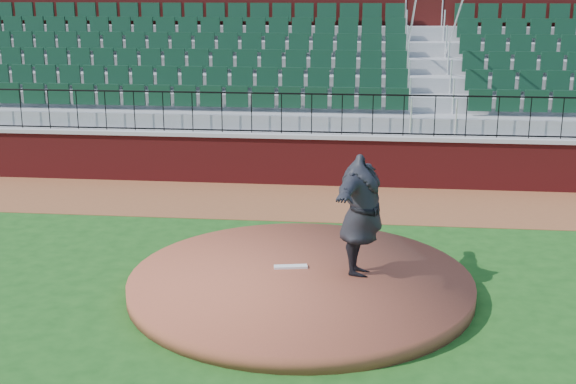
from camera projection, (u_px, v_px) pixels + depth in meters
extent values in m
plane|color=#184A15|center=(278.00, 292.00, 12.21)|extent=(90.00, 90.00, 0.00)
cube|color=brown|center=(306.00, 201.00, 17.38)|extent=(34.00, 3.20, 0.01)
cube|color=maroon|center=(311.00, 161.00, 18.76)|extent=(34.00, 0.35, 1.20)
cube|color=#B7B7B7|center=(311.00, 136.00, 18.59)|extent=(34.00, 0.45, 0.10)
cube|color=maroon|center=(325.00, 56.00, 23.48)|extent=(34.00, 0.50, 5.50)
cylinder|color=brown|center=(300.00, 283.00, 12.28)|extent=(5.66, 5.66, 0.25)
cube|color=white|center=(291.00, 267.00, 12.59)|extent=(0.58, 0.24, 0.04)
imported|color=black|center=(361.00, 215.00, 12.05)|extent=(1.06, 2.58, 2.04)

